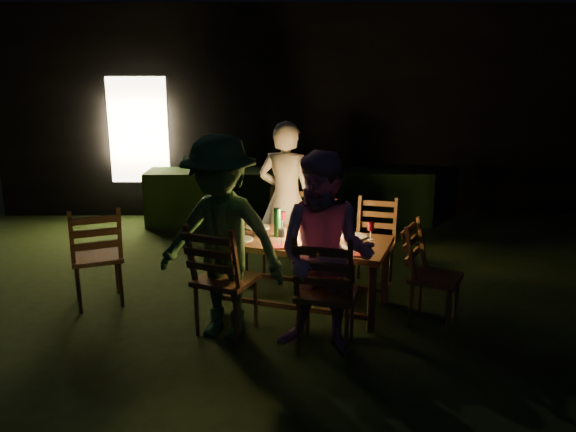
{
  "coord_description": "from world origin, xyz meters",
  "views": [
    {
      "loc": [
        -0.6,
        -4.47,
        2.22
      ],
      "look_at": [
        -0.54,
        0.88,
        0.84
      ],
      "focal_mm": 35.0,
      "sensor_mm": 36.0,
      "label": 1
    }
  ],
  "objects_px": {
    "chair_near_right": "(326,312)",
    "chair_far_left": "(284,249)",
    "side_table": "(322,231)",
    "person_opp_right": "(325,255)",
    "chair_near_left": "(225,298)",
    "ice_bucket": "(323,214)",
    "chair_end": "(432,293)",
    "bottle_table": "(277,223)",
    "person_house_side": "(286,199)",
    "chair_spare": "(98,273)",
    "bottle_bucket_b": "(327,208)",
    "person_opp_left": "(221,239)",
    "bottle_bucket_a": "(318,210)",
    "chair_far_right": "(373,259)",
    "lantern": "(309,222)",
    "dining_table": "(302,246)"
  },
  "relations": [
    {
      "from": "chair_near_right",
      "to": "chair_far_left",
      "type": "bearing_deg",
      "value": 114.79
    },
    {
      "from": "chair_far_left",
      "to": "side_table",
      "type": "distance_m",
      "value": 0.52
    },
    {
      "from": "person_opp_right",
      "to": "chair_near_left",
      "type": "bearing_deg",
      "value": 176.94
    },
    {
      "from": "ice_bucket",
      "to": "chair_near_right",
      "type": "bearing_deg",
      "value": -92.81
    },
    {
      "from": "chair_end",
      "to": "bottle_table",
      "type": "height_order",
      "value": "chair_end"
    },
    {
      "from": "bottle_table",
      "to": "person_house_side",
      "type": "bearing_deg",
      "value": 83.99
    },
    {
      "from": "chair_spare",
      "to": "person_house_side",
      "type": "relative_size",
      "value": 0.61
    },
    {
      "from": "bottle_bucket_b",
      "to": "bottle_table",
      "type": "bearing_deg",
      "value": -129.11
    },
    {
      "from": "chair_near_left",
      "to": "chair_near_right",
      "type": "xyz_separation_m",
      "value": [
        0.85,
        -0.3,
        -0.0
      ]
    },
    {
      "from": "chair_end",
      "to": "chair_near_left",
      "type": "bearing_deg",
      "value": -57.49
    },
    {
      "from": "chair_near_left",
      "to": "person_opp_left",
      "type": "bearing_deg",
      "value": -82.85
    },
    {
      "from": "side_table",
      "to": "person_opp_left",
      "type": "bearing_deg",
      "value": -125.66
    },
    {
      "from": "chair_end",
      "to": "bottle_bucket_a",
      "type": "height_order",
      "value": "chair_end"
    },
    {
      "from": "side_table",
      "to": "bottle_bucket_a",
      "type": "height_order",
      "value": "bottle_bucket_a"
    },
    {
      "from": "chair_far_left",
      "to": "person_opp_right",
      "type": "distance_m",
      "value": 1.9
    },
    {
      "from": "chair_far_left",
      "to": "side_table",
      "type": "xyz_separation_m",
      "value": [
        0.41,
        -0.18,
        0.26
      ]
    },
    {
      "from": "person_house_side",
      "to": "chair_end",
      "type": "bearing_deg",
      "value": 154.06
    },
    {
      "from": "chair_far_right",
      "to": "chair_end",
      "type": "distance_m",
      "value": 1.03
    },
    {
      "from": "person_opp_left",
      "to": "bottle_bucket_b",
      "type": "distance_m",
      "value": 1.68
    },
    {
      "from": "chair_spare",
      "to": "bottle_bucket_a",
      "type": "relative_size",
      "value": 3.27
    },
    {
      "from": "chair_far_left",
      "to": "lantern",
      "type": "xyz_separation_m",
      "value": [
        0.23,
        -0.85,
        0.53
      ]
    },
    {
      "from": "person_opp_left",
      "to": "bottle_bucket_a",
      "type": "relative_size",
      "value": 5.43
    },
    {
      "from": "person_opp_left",
      "to": "chair_end",
      "type": "bearing_deg",
      "value": 26.09
    },
    {
      "from": "chair_spare",
      "to": "bottle_table",
      "type": "distance_m",
      "value": 1.82
    },
    {
      "from": "bottle_bucket_b",
      "to": "chair_far_right",
      "type": "bearing_deg",
      "value": -21.87
    },
    {
      "from": "chair_far_left",
      "to": "lantern",
      "type": "height_order",
      "value": "lantern"
    },
    {
      "from": "side_table",
      "to": "ice_bucket",
      "type": "xyz_separation_m",
      "value": [
        0.0,
        0.0,
        0.19
      ]
    },
    {
      "from": "chair_spare",
      "to": "side_table",
      "type": "relative_size",
      "value": 1.64
    },
    {
      "from": "person_house_side",
      "to": "chair_far_right",
      "type": "bearing_deg",
      "value": 177.12
    },
    {
      "from": "chair_near_right",
      "to": "person_opp_left",
      "type": "distance_m",
      "value": 1.06
    },
    {
      "from": "chair_end",
      "to": "person_opp_left",
      "type": "bearing_deg",
      "value": -56.12
    },
    {
      "from": "chair_spare",
      "to": "bottle_table",
      "type": "bearing_deg",
      "value": -21.1
    },
    {
      "from": "person_opp_right",
      "to": "bottle_bucket_b",
      "type": "distance_m",
      "value": 1.66
    },
    {
      "from": "chair_near_left",
      "to": "chair_spare",
      "type": "relative_size",
      "value": 1.01
    },
    {
      "from": "person_opp_right",
      "to": "person_opp_left",
      "type": "height_order",
      "value": "person_opp_left"
    },
    {
      "from": "chair_near_right",
      "to": "side_table",
      "type": "relative_size",
      "value": 1.64
    },
    {
      "from": "person_opp_right",
      "to": "ice_bucket",
      "type": "relative_size",
      "value": 5.48
    },
    {
      "from": "dining_table",
      "to": "person_opp_left",
      "type": "bearing_deg",
      "value": -118.76
    },
    {
      "from": "person_house_side",
      "to": "person_opp_right",
      "type": "relative_size",
      "value": 1.04
    },
    {
      "from": "bottle_table",
      "to": "chair_far_left",
      "type": "bearing_deg",
      "value": 84.95
    },
    {
      "from": "dining_table",
      "to": "lantern",
      "type": "distance_m",
      "value": 0.24
    },
    {
      "from": "dining_table",
      "to": "chair_near_right",
      "type": "xyz_separation_m",
      "value": [
        0.17,
        -0.88,
        -0.29
      ]
    },
    {
      "from": "chair_far_left",
      "to": "person_opp_right",
      "type": "bearing_deg",
      "value": 114.76
    },
    {
      "from": "dining_table",
      "to": "chair_near_right",
      "type": "distance_m",
      "value": 0.94
    },
    {
      "from": "chair_end",
      "to": "bottle_bucket_b",
      "type": "height_order",
      "value": "chair_end"
    },
    {
      "from": "person_house_side",
      "to": "bottle_bucket_b",
      "type": "height_order",
      "value": "person_house_side"
    },
    {
      "from": "chair_spare",
      "to": "person_opp_left",
      "type": "relative_size",
      "value": 0.6
    },
    {
      "from": "person_opp_right",
      "to": "bottle_bucket_a",
      "type": "relative_size",
      "value": 5.13
    },
    {
      "from": "dining_table",
      "to": "person_opp_right",
      "type": "xyz_separation_m",
      "value": [
        0.15,
        -0.92,
        0.21
      ]
    },
    {
      "from": "bottle_table",
      "to": "bottle_bucket_b",
      "type": "xyz_separation_m",
      "value": [
        0.53,
        0.65,
        -0.02
      ]
    }
  ]
}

